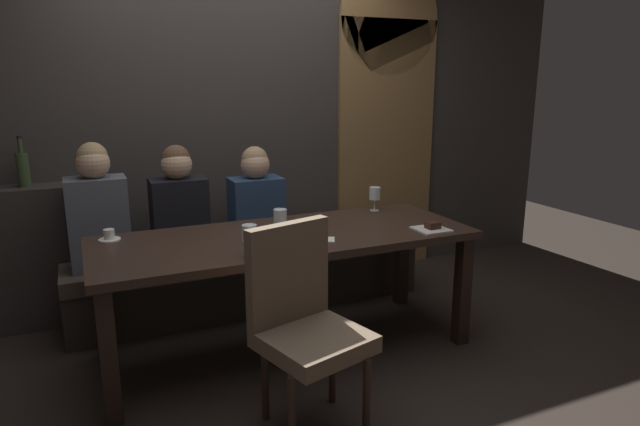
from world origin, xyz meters
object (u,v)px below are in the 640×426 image
at_px(banquette_bench, 253,278).
at_px(wine_glass_far_right, 375,195).
at_px(chair_near_side, 303,316).
at_px(diner_bearded, 179,206).
at_px(wine_bottle_pale_label, 23,168).
at_px(wine_glass_near_left, 280,218).
at_px(dessert_plate, 432,228).
at_px(dining_table, 286,248).
at_px(wine_glass_center_back, 249,235).
at_px(diner_far_end, 256,201).
at_px(espresso_cup, 109,236).
at_px(diner_redhead, 97,210).

xyz_separation_m(banquette_bench, wine_glass_far_right, (0.77, -0.39, 0.62)).
distance_m(chair_near_side, diner_bearded, 1.48).
xyz_separation_m(wine_bottle_pale_label, wine_glass_near_left, (1.35, -1.08, -0.22)).
height_order(wine_glass_far_right, wine_glass_near_left, same).
bearing_deg(dessert_plate, banquette_bench, 130.59).
distance_m(diner_bearded, wine_glass_far_right, 1.32).
distance_m(dining_table, wine_glass_center_back, 0.48).
relative_size(diner_far_end, wine_glass_far_right, 4.41).
xyz_separation_m(diner_far_end, wine_bottle_pale_label, (-1.44, 0.31, 0.28)).
height_order(diner_far_end, dessert_plate, diner_far_end).
bearing_deg(wine_glass_near_left, diner_far_end, 82.71).
distance_m(dining_table, diner_far_end, 0.73).
xyz_separation_m(dining_table, diner_bearded, (-0.49, 0.71, 0.16)).
bearing_deg(espresso_cup, diner_bearded, 42.06).
relative_size(wine_glass_center_back, dessert_plate, 0.86).
distance_m(wine_glass_far_right, wine_glass_center_back, 1.24).
relative_size(wine_glass_center_back, espresso_cup, 1.37).
xyz_separation_m(diner_redhead, wine_glass_near_left, (0.94, -0.76, 0.02)).
bearing_deg(dining_table, wine_bottle_pale_label, 143.44).
bearing_deg(wine_bottle_pale_label, banquette_bench, -13.46).
height_order(wine_glass_near_left, dessert_plate, wine_glass_near_left).
bearing_deg(wine_glass_center_back, banquette_bench, 72.81).
bearing_deg(diner_bearded, diner_redhead, 179.22).
distance_m(wine_glass_near_left, dessert_plate, 0.92).
distance_m(chair_near_side, wine_glass_near_left, 0.75).
bearing_deg(espresso_cup, dining_table, -16.84).
height_order(chair_near_side, wine_glass_near_left, chair_near_side).
bearing_deg(diner_far_end, diner_bearded, -178.66).
relative_size(diner_bearded, dessert_plate, 4.00).
distance_m(banquette_bench, wine_bottle_pale_label, 1.66).
bearing_deg(diner_far_end, wine_glass_near_left, -97.29).
xyz_separation_m(diner_bearded, espresso_cup, (-0.46, -0.42, -0.04)).
distance_m(wine_bottle_pale_label, wine_glass_far_right, 2.29).
bearing_deg(wine_glass_center_back, dessert_plate, 1.48).
relative_size(wine_glass_near_left, wine_glass_center_back, 1.00).
relative_size(dining_table, wine_glass_near_left, 13.41).
relative_size(banquette_bench, wine_bottle_pale_label, 7.67).
xyz_separation_m(chair_near_side, wine_glass_center_back, (-0.12, 0.42, 0.29)).
distance_m(banquette_bench, wine_glass_far_right, 1.06).
xyz_separation_m(wine_glass_near_left, dessert_plate, (0.88, -0.23, -0.10)).
bearing_deg(banquette_bench, diner_far_end, 21.52).
relative_size(diner_far_end, wine_glass_center_back, 4.41).
bearing_deg(wine_glass_far_right, wine_glass_center_back, -150.47).
bearing_deg(banquette_bench, diner_bearded, 179.21).
xyz_separation_m(banquette_bench, dessert_plate, (0.83, -0.97, 0.53)).
distance_m(diner_far_end, wine_glass_far_right, 0.83).
xyz_separation_m(diner_bearded, dessert_plate, (1.32, -0.98, -0.05)).
relative_size(banquette_bench, diner_far_end, 3.46).
height_order(wine_bottle_pale_label, wine_glass_center_back, wine_bottle_pale_label).
bearing_deg(dessert_plate, dining_table, 161.87).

